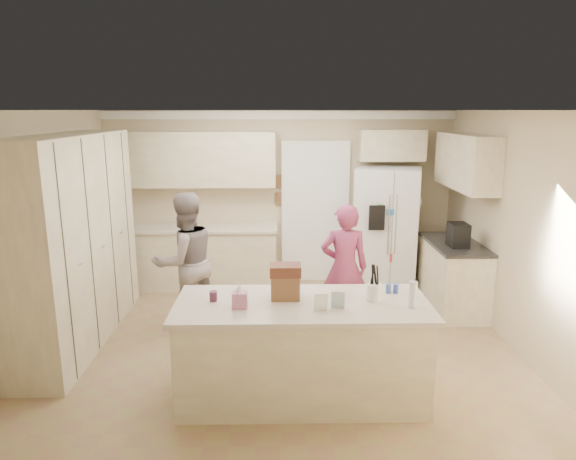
{
  "coord_description": "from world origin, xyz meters",
  "views": [
    {
      "loc": [
        -0.01,
        -5.42,
        2.6
      ],
      "look_at": [
        0.1,
        0.35,
        1.25
      ],
      "focal_mm": 32.0,
      "sensor_mm": 36.0,
      "label": 1
    }
  ],
  "objects_px": {
    "island_base": "(302,352)",
    "dollhouse_body": "(285,287)",
    "teen_boy": "(185,262)",
    "utensil_crock": "(374,292)",
    "refrigerator": "(386,229)",
    "tissue_box": "(240,299)",
    "teen_girl": "(344,268)",
    "coffee_maker": "(458,235)"
  },
  "relations": [
    {
      "from": "island_base",
      "to": "dollhouse_body",
      "type": "distance_m",
      "value": 0.62
    },
    {
      "from": "dollhouse_body",
      "to": "island_base",
      "type": "bearing_deg",
      "value": -33.69
    },
    {
      "from": "island_base",
      "to": "teen_boy",
      "type": "distance_m",
      "value": 2.09
    },
    {
      "from": "utensil_crock",
      "to": "dollhouse_body",
      "type": "xyz_separation_m",
      "value": [
        -0.8,
        0.05,
        0.04
      ]
    },
    {
      "from": "refrigerator",
      "to": "utensil_crock",
      "type": "bearing_deg",
      "value": -88.54
    },
    {
      "from": "island_base",
      "to": "tissue_box",
      "type": "distance_m",
      "value": 0.79
    },
    {
      "from": "teen_boy",
      "to": "teen_girl",
      "type": "distance_m",
      "value": 1.89
    },
    {
      "from": "utensil_crock",
      "to": "teen_boy",
      "type": "xyz_separation_m",
      "value": [
        -1.97,
        1.52,
        -0.17
      ]
    },
    {
      "from": "utensil_crock",
      "to": "teen_boy",
      "type": "relative_size",
      "value": 0.09
    },
    {
      "from": "coffee_maker",
      "to": "island_base",
      "type": "relative_size",
      "value": 0.14
    },
    {
      "from": "island_base",
      "to": "utensil_crock",
      "type": "bearing_deg",
      "value": 4.4
    },
    {
      "from": "island_base",
      "to": "utensil_crock",
      "type": "height_order",
      "value": "utensil_crock"
    },
    {
      "from": "coffee_maker",
      "to": "teen_girl",
      "type": "bearing_deg",
      "value": -164.51
    },
    {
      "from": "dollhouse_body",
      "to": "refrigerator",
      "type": "bearing_deg",
      "value": 62.01
    },
    {
      "from": "island_base",
      "to": "dollhouse_body",
      "type": "relative_size",
      "value": 8.46
    },
    {
      "from": "coffee_maker",
      "to": "teen_boy",
      "type": "height_order",
      "value": "teen_boy"
    },
    {
      "from": "refrigerator",
      "to": "teen_boy",
      "type": "bearing_deg",
      "value": -137.38
    },
    {
      "from": "coffee_maker",
      "to": "tissue_box",
      "type": "relative_size",
      "value": 2.14
    },
    {
      "from": "island_base",
      "to": "dollhouse_body",
      "type": "bearing_deg",
      "value": 146.31
    },
    {
      "from": "teen_boy",
      "to": "utensil_crock",
      "type": "bearing_deg",
      "value": 106.99
    },
    {
      "from": "tissue_box",
      "to": "island_base",
      "type": "bearing_deg",
      "value": 10.3
    },
    {
      "from": "refrigerator",
      "to": "utensil_crock",
      "type": "distance_m",
      "value": 3.0
    },
    {
      "from": "dollhouse_body",
      "to": "teen_girl",
      "type": "xyz_separation_m",
      "value": [
        0.72,
        1.39,
        -0.26
      ]
    },
    {
      "from": "refrigerator",
      "to": "dollhouse_body",
      "type": "distance_m",
      "value": 3.24
    },
    {
      "from": "refrigerator",
      "to": "utensil_crock",
      "type": "relative_size",
      "value": 12.0
    },
    {
      "from": "teen_girl",
      "to": "coffee_maker",
      "type": "bearing_deg",
      "value": -164.21
    },
    {
      "from": "coffee_maker",
      "to": "teen_boy",
      "type": "distance_m",
      "value": 3.4
    },
    {
      "from": "coffee_maker",
      "to": "tissue_box",
      "type": "distance_m",
      "value": 3.28
    },
    {
      "from": "refrigerator",
      "to": "island_base",
      "type": "distance_m",
      "value": 3.3
    },
    {
      "from": "island_base",
      "to": "dollhouse_body",
      "type": "height_order",
      "value": "dollhouse_body"
    },
    {
      "from": "refrigerator",
      "to": "teen_boy",
      "type": "xyz_separation_m",
      "value": [
        -2.69,
        -1.39,
        -0.07
      ]
    },
    {
      "from": "refrigerator",
      "to": "dollhouse_body",
      "type": "relative_size",
      "value": 6.92
    },
    {
      "from": "tissue_box",
      "to": "teen_boy",
      "type": "distance_m",
      "value": 1.85
    },
    {
      "from": "teen_girl",
      "to": "island_base",
      "type": "bearing_deg",
      "value": 69.41
    },
    {
      "from": "coffee_maker",
      "to": "teen_boy",
      "type": "relative_size",
      "value": 0.18
    },
    {
      "from": "tissue_box",
      "to": "coffee_maker",
      "type": "bearing_deg",
      "value": 37.57
    },
    {
      "from": "dollhouse_body",
      "to": "teen_boy",
      "type": "distance_m",
      "value": 1.89
    },
    {
      "from": "tissue_box",
      "to": "teen_boy",
      "type": "height_order",
      "value": "teen_boy"
    },
    {
      "from": "teen_boy",
      "to": "teen_girl",
      "type": "height_order",
      "value": "teen_boy"
    },
    {
      "from": "utensil_crock",
      "to": "teen_boy",
      "type": "height_order",
      "value": "teen_boy"
    },
    {
      "from": "utensil_crock",
      "to": "island_base",
      "type": "bearing_deg",
      "value": -175.6
    },
    {
      "from": "utensil_crock",
      "to": "tissue_box",
      "type": "xyz_separation_m",
      "value": [
        -1.2,
        -0.15,
        -0.0
      ]
    }
  ]
}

